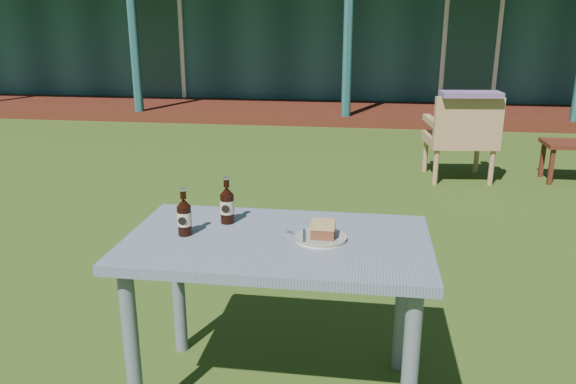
% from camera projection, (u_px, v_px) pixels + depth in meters
% --- Properties ---
extents(ground, '(80.00, 80.00, 0.00)m').
position_uv_depth(ground, '(314.00, 250.00, 3.94)').
color(ground, '#334916').
extents(pavilion, '(15.80, 8.30, 3.45)m').
position_uv_depth(pavilion, '(357.00, 17.00, 12.35)').
color(pavilion, '#1C4749').
rests_on(pavilion, ground).
extents(cafe_table, '(1.20, 0.70, 0.72)m').
position_uv_depth(cafe_table, '(277.00, 262.00, 2.24)').
color(cafe_table, slate).
rests_on(cafe_table, ground).
extents(plate, '(0.20, 0.20, 0.01)m').
position_uv_depth(plate, '(321.00, 238.00, 2.20)').
color(plate, silver).
rests_on(plate, cafe_table).
extents(cake_slice, '(0.09, 0.09, 0.06)m').
position_uv_depth(cake_slice, '(323.00, 229.00, 2.18)').
color(cake_slice, brown).
rests_on(cake_slice, plate).
extents(fork, '(0.03, 0.14, 0.00)m').
position_uv_depth(fork, '(304.00, 236.00, 2.19)').
color(fork, silver).
rests_on(fork, plate).
extents(cola_bottle_near, '(0.06, 0.06, 0.20)m').
position_uv_depth(cola_bottle_near, '(227.00, 205.00, 2.36)').
color(cola_bottle_near, black).
rests_on(cola_bottle_near, cafe_table).
extents(cola_bottle_far, '(0.06, 0.06, 0.19)m').
position_uv_depth(cola_bottle_far, '(184.00, 216.00, 2.23)').
color(cola_bottle_far, black).
rests_on(cola_bottle_far, cafe_table).
extents(bottle_cap, '(0.03, 0.03, 0.01)m').
position_uv_depth(bottle_cap, '(290.00, 233.00, 2.26)').
color(bottle_cap, silver).
rests_on(bottle_cap, cafe_table).
extents(armchair_left, '(0.70, 0.66, 0.86)m').
position_uv_depth(armchair_left, '(462.00, 133.00, 5.49)').
color(armchair_left, '#A47A52').
rests_on(armchair_left, ground).
extents(floral_throw, '(0.57, 0.29, 0.05)m').
position_uv_depth(floral_throw, '(471.00, 94.00, 5.21)').
color(floral_throw, '#684E7B').
rests_on(floral_throw, armchair_left).
extents(side_table, '(0.60, 0.40, 0.40)m').
position_uv_depth(side_table, '(576.00, 148.00, 5.49)').
color(side_table, '#481C11').
rests_on(side_table, ground).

